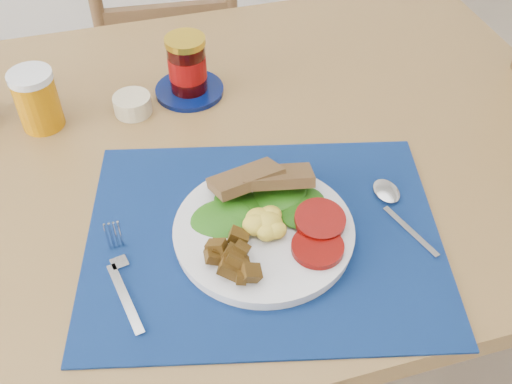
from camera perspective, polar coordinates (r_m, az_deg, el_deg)
The scene contains 9 objects.
table at distance 1.06m, azimuth -6.20°, elevation 0.41°, with size 1.40×0.90×0.75m.
chair_far at distance 1.72m, azimuth -8.38°, elevation 14.39°, with size 0.42×0.41×1.05m.
placemat at distance 0.86m, azimuth 0.73°, elevation -4.25°, with size 0.51×0.40×0.00m, color black.
breakfast_plate at distance 0.84m, azimuth 0.49°, elevation -3.64°, with size 0.25×0.25×0.06m.
fork at distance 0.83m, azimuth -12.70°, elevation -7.75°, with size 0.04×0.17×0.00m.
spoon at distance 0.92m, azimuth 12.99°, elevation -1.17°, with size 0.04×0.16×0.00m.
juice_glass at distance 1.08m, azimuth -20.10°, elevation 8.12°, with size 0.07×0.07×0.10m, color #BE7305.
ramekin at distance 1.09m, azimuth -11.68°, elevation 8.16°, with size 0.07×0.07×0.03m, color beige.
jam_on_saucer at distance 1.10m, azimuth -6.53°, elevation 11.54°, with size 0.13×0.13×0.11m.
Camera 1 is at (-0.09, -0.55, 1.41)m, focal length 42.00 mm.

